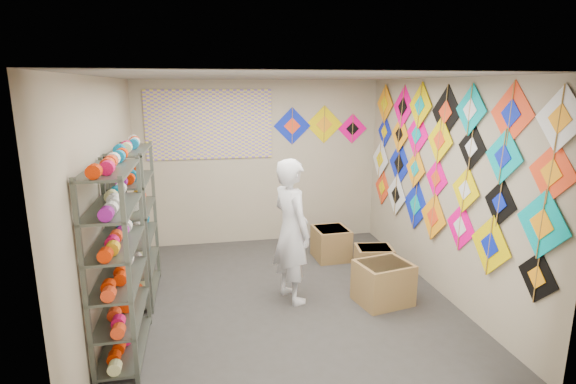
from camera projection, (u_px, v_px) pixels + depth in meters
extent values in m
plane|color=#312E2B|center=(285.00, 298.00, 5.64)|extent=(4.50, 4.50, 0.00)
plane|color=tan|center=(260.00, 163.00, 7.48)|extent=(4.00, 0.00, 4.00)
plane|color=tan|center=(343.00, 267.00, 3.18)|extent=(4.00, 0.00, 4.00)
plane|color=tan|center=(107.00, 202.00, 4.96)|extent=(0.00, 4.50, 4.50)
plane|color=tan|center=(439.00, 187.00, 5.71)|extent=(0.00, 4.50, 4.50)
plane|color=gray|center=(284.00, 77.00, 5.02)|extent=(4.50, 4.50, 0.00)
cube|color=#4C5147|center=(118.00, 264.00, 4.28)|extent=(0.40, 1.10, 1.90)
cube|color=#4C5147|center=(136.00, 224.00, 5.52)|extent=(0.40, 1.10, 1.90)
cylinder|color=#E70B54|center=(107.00, 274.00, 3.80)|extent=(0.12, 0.10, 0.12)
cylinder|color=red|center=(112.00, 266.00, 3.98)|extent=(0.12, 0.10, 0.12)
cylinder|color=#F8AB13|center=(115.00, 258.00, 4.17)|extent=(0.12, 0.10, 0.12)
cylinder|color=silver|center=(119.00, 251.00, 4.35)|extent=(0.12, 0.10, 0.12)
cylinder|color=red|center=(122.00, 244.00, 4.53)|extent=(0.12, 0.10, 0.12)
cylinder|color=#891284|center=(125.00, 238.00, 4.72)|extent=(0.12, 0.10, 0.12)
cylinder|color=#E1DE8D|center=(130.00, 228.00, 5.04)|extent=(0.12, 0.10, 0.12)
cylinder|color=#0A6E9E|center=(132.00, 223.00, 5.22)|extent=(0.12, 0.10, 0.12)
cylinder|color=#E70B54|center=(134.00, 218.00, 5.41)|extent=(0.12, 0.10, 0.12)
cylinder|color=red|center=(136.00, 214.00, 5.59)|extent=(0.12, 0.10, 0.12)
cylinder|color=#F8AB13|center=(138.00, 210.00, 5.77)|extent=(0.12, 0.10, 0.12)
cylinder|color=silver|center=(140.00, 206.00, 5.96)|extent=(0.12, 0.10, 0.12)
cube|color=black|center=(538.00, 277.00, 4.06)|extent=(0.01, 0.51, 0.51)
cube|color=#ECCB00|center=(490.00, 246.00, 4.69)|extent=(0.02, 0.66, 0.66)
cube|color=#FE007E|center=(460.00, 227.00, 5.25)|extent=(0.01, 0.58, 0.58)
cube|color=orange|center=(433.00, 217.00, 5.82)|extent=(0.03, 0.63, 0.63)
cube|color=#0A1EB9|center=(416.00, 205.00, 6.32)|extent=(0.04, 0.71, 0.71)
cube|color=silver|center=(396.00, 195.00, 6.91)|extent=(0.02, 0.65, 0.65)
cube|color=#F93C16|center=(382.00, 187.00, 7.47)|extent=(0.02, 0.59, 0.59)
cube|color=#00A4AA|center=(542.00, 224.00, 3.95)|extent=(0.02, 0.65, 0.65)
cube|color=black|center=(500.00, 203.00, 4.53)|extent=(0.03, 0.50, 0.50)
cube|color=#ECCB00|center=(465.00, 190.00, 5.08)|extent=(0.03, 0.53, 0.53)
cube|color=#FE007E|center=(436.00, 178.00, 5.73)|extent=(0.01, 0.53, 0.53)
cube|color=orange|center=(415.00, 169.00, 6.25)|extent=(0.03, 0.55, 0.55)
cube|color=#0A1EB9|center=(399.00, 164.00, 6.79)|extent=(0.01, 0.71, 0.71)
cube|color=silver|center=(380.00, 159.00, 7.46)|extent=(0.03, 0.64, 0.64)
cube|color=#F93C16|center=(552.00, 173.00, 3.84)|extent=(0.04, 0.56, 0.56)
cube|color=#00A4AA|center=(503.00, 157.00, 4.42)|extent=(0.03, 0.56, 0.56)
cube|color=black|center=(472.00, 147.00, 4.95)|extent=(0.02, 0.53, 0.53)
cube|color=#ECCB00|center=(440.00, 140.00, 5.58)|extent=(0.03, 0.59, 0.59)
cube|color=#FE007E|center=(417.00, 134.00, 6.20)|extent=(0.04, 0.64, 0.64)
cube|color=orange|center=(400.00, 134.00, 6.69)|extent=(0.04, 0.56, 0.56)
cube|color=#0A1EB9|center=(385.00, 132.00, 7.27)|extent=(0.01, 0.53, 0.53)
cube|color=silver|center=(561.00, 119.00, 3.70)|extent=(0.02, 0.57, 0.57)
cube|color=#F93C16|center=(512.00, 114.00, 4.30)|extent=(0.02, 0.64, 0.64)
cube|color=#00A4AA|center=(471.00, 110.00, 4.92)|extent=(0.02, 0.57, 0.57)
cube|color=black|center=(446.00, 112.00, 5.44)|extent=(0.03, 0.67, 0.67)
cube|color=#ECCB00|center=(420.00, 105.00, 6.03)|extent=(0.04, 0.63, 0.63)
cube|color=#FE007E|center=(403.00, 107.00, 6.58)|extent=(0.04, 0.65, 0.65)
cube|color=orange|center=(385.00, 104.00, 7.17)|extent=(0.01, 0.61, 0.61)
cube|color=#0A1EB9|center=(292.00, 126.00, 7.43)|extent=(0.62, 0.02, 0.62)
cube|color=#ECCB00|center=(324.00, 124.00, 7.53)|extent=(0.63, 0.02, 0.63)
cube|color=#FE007E|center=(352.00, 129.00, 7.65)|extent=(0.51, 0.02, 0.51)
cube|color=#7054B7|center=(210.00, 125.00, 7.16)|extent=(2.00, 0.01, 1.10)
imported|color=silver|center=(291.00, 231.00, 5.44)|extent=(0.92, 0.84, 1.78)
cube|color=brown|center=(383.00, 283.00, 5.48)|extent=(0.71, 0.63, 0.52)
cube|color=brown|center=(374.00, 261.00, 6.31)|extent=(0.55, 0.47, 0.41)
cube|color=brown|center=(331.00, 243.00, 6.91)|extent=(0.53, 0.58, 0.48)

